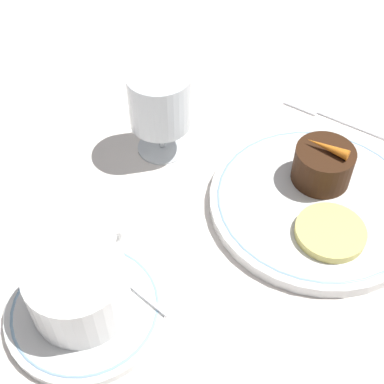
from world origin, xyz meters
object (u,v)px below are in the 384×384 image
at_px(coffee_cup, 79,287).
at_px(fork, 336,118).
at_px(dinner_plate, 316,202).
at_px(wine_glass, 160,105).
at_px(dessert_cake, 323,165).

height_order(coffee_cup, fork, coffee_cup).
relative_size(dinner_plate, wine_glass, 2.20).
bearing_deg(dinner_plate, wine_glass, 89.99).
height_order(fork, dessert_cake, dessert_cake).
distance_m(coffee_cup, dessert_cake, 0.31).
xyz_separation_m(dinner_plate, wine_glass, (0.00, 0.21, 0.06)).
distance_m(wine_glass, fork, 0.25).
distance_m(dinner_plate, dessert_cake, 0.04).
xyz_separation_m(fork, dessert_cake, (-0.13, -0.02, 0.03)).
height_order(wine_glass, fork, wine_glass).
bearing_deg(fork, dessert_cake, -171.24).
bearing_deg(wine_glass, fork, -47.86).
distance_m(dinner_plate, wine_glass, 0.22).
bearing_deg(dessert_cake, coffee_cup, 151.54).
xyz_separation_m(coffee_cup, dessert_cake, (0.28, -0.15, -0.01)).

